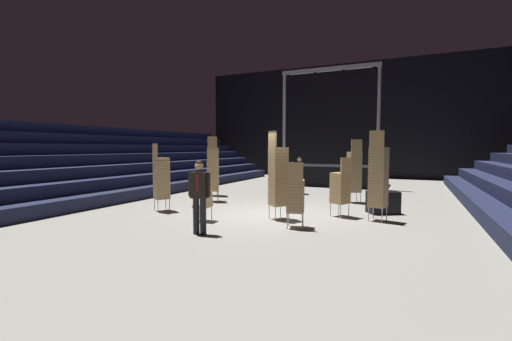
{
  "coord_description": "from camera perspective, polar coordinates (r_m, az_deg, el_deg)",
  "views": [
    {
      "loc": [
        4.04,
        -9.77,
        2.08
      ],
      "look_at": [
        -0.23,
        -0.49,
        1.4
      ],
      "focal_mm": 23.89,
      "sensor_mm": 36.0,
      "label": 1
    }
  ],
  "objects": [
    {
      "name": "loose_chair_near_man",
      "position": [
        9.77,
        -8.57,
        -5.34
      ],
      "size": [
        0.49,
        0.49,
        0.95
      ],
      "rotation": [
        0.0,
        0.0,
        1.68
      ],
      "color": "#B2B5BA",
      "rests_on": "ground_plane"
    },
    {
      "name": "ground_plane",
      "position": [
        10.79,
        2.22,
        -7.58
      ],
      "size": [
        22.0,
        30.0,
        0.1
      ],
      "primitive_type": "cube",
      "color": "gray"
    },
    {
      "name": "chair_stack_rear_right",
      "position": [
        10.58,
        13.92,
        -2.7
      ],
      "size": [
        0.6,
        0.6,
        1.79
      ],
      "rotation": [
        0.0,
        0.0,
        1.07
      ],
      "color": "#B2B5BA",
      "rests_on": "ground_plane"
    },
    {
      "name": "chair_stack_front_left",
      "position": [
        10.21,
        19.81,
        -0.92
      ],
      "size": [
        0.54,
        0.54,
        2.56
      ],
      "rotation": [
        0.0,
        0.0,
        6.03
      ],
      "color": "#B2B5BA",
      "rests_on": "ground_plane"
    },
    {
      "name": "chair_stack_front_right",
      "position": [
        9.87,
        3.71,
        -0.86
      ],
      "size": [
        0.62,
        0.62,
        2.56
      ],
      "rotation": [
        0.0,
        0.0,
        5.59
      ],
      "color": "#B2B5BA",
      "rests_on": "ground_plane"
    },
    {
      "name": "man_with_tie",
      "position": [
        8.26,
        -9.48,
        -3.64
      ],
      "size": [
        0.57,
        0.29,
        1.79
      ],
      "rotation": [
        0.0,
        0.0,
        3.31
      ],
      "color": "black",
      "rests_on": "ground_plane"
    },
    {
      "name": "chair_stack_rear_centre",
      "position": [
        13.39,
        16.13,
        -0.13
      ],
      "size": [
        0.6,
        0.6,
        2.39
      ],
      "rotation": [
        0.0,
        0.0,
        0.53
      ],
      "color": "#B2B5BA",
      "rests_on": "ground_plane"
    },
    {
      "name": "stage_riser",
      "position": [
        19.6,
        12.75,
        -0.45
      ],
      "size": [
        5.44,
        3.04,
        6.26
      ],
      "color": "black",
      "rests_on": "ground_plane"
    },
    {
      "name": "chair_stack_mid_right",
      "position": [
        8.91,
        6.63,
        -4.1
      ],
      "size": [
        0.53,
        0.53,
        1.71
      ],
      "rotation": [
        0.0,
        0.0,
        0.24
      ],
      "color": "#B2B5BA",
      "rests_on": "ground_plane"
    },
    {
      "name": "chair_stack_mid_centre",
      "position": [
        13.29,
        -7.23,
        -0.77
      ],
      "size": [
        0.6,
        0.6,
        2.05
      ],
      "rotation": [
        0.0,
        0.0,
        0.51
      ],
      "color": "#B2B5BA",
      "rests_on": "ground_plane"
    },
    {
      "name": "chair_stack_mid_left",
      "position": [
        11.57,
        -15.59,
        -1.14
      ],
      "size": [
        0.61,
        0.61,
        2.22
      ],
      "rotation": [
        0.0,
        0.0,
        5.72
      ],
      "color": "#B2B5BA",
      "rests_on": "ground_plane"
    },
    {
      "name": "crew_worker_near_stage",
      "position": [
        15.49,
        7.26,
        -0.43
      ],
      "size": [
        0.4,
        0.53,
        1.67
      ],
      "rotation": [
        0.0,
        0.0,
        2.11
      ],
      "color": "black",
      "rests_on": "ground_plane"
    },
    {
      "name": "arena_end_wall",
      "position": [
        25.17,
        15.56,
        8.06
      ],
      "size": [
        22.0,
        0.3,
        8.0
      ],
      "primitive_type": "cube",
      "color": "black",
      "rests_on": "ground_plane"
    },
    {
      "name": "bleacher_bank_left",
      "position": [
        16.45,
        -24.34,
        1.72
      ],
      "size": [
        5.25,
        24.0,
        3.15
      ],
      "rotation": [
        0.0,
        0.0,
        1.57
      ],
      "color": "#191E38",
      "rests_on": "ground_plane"
    },
    {
      "name": "chair_stack_rear_left",
      "position": [
        14.9,
        -7.18,
        0.7
      ],
      "size": [
        0.57,
        0.57,
        2.56
      ],
      "rotation": [
        0.0,
        0.0,
        0.39
      ],
      "color": "#B2B5BA",
      "rests_on": "ground_plane"
    },
    {
      "name": "equipment_road_case",
      "position": [
        11.59,
        20.49,
        -5.02
      ],
      "size": [
        1.08,
        0.98,
        0.7
      ],
      "primitive_type": "cube",
      "rotation": [
        0.0,
        0.0,
        0.55
      ],
      "color": "black",
      "rests_on": "ground_plane"
    }
  ]
}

